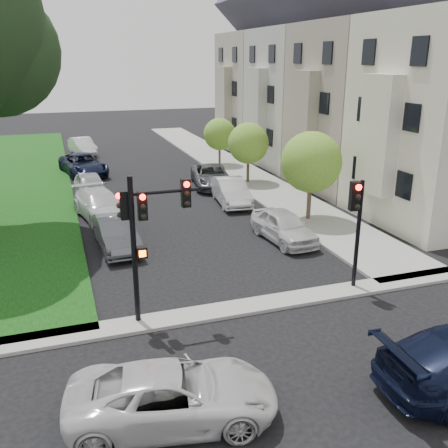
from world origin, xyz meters
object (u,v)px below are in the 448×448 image
object	(u,v)px
small_tree_c	(220,134)
car_parked_1	(231,191)
small_tree_a	(311,162)
traffic_signal_main	(145,223)
traffic_signal_secondary	(356,215)
car_parked_0	(284,226)
car_parked_8	(83,164)
car_parked_7	(91,186)
car_parked_6	(101,205)
car_parked_9	(83,146)
small_tree_b	(248,143)
car_parked_5	(116,233)
car_cross_near	(173,395)
car_parked_2	(211,176)

from	to	relation	value
small_tree_c	car_parked_1	world-z (taller)	small_tree_c
small_tree_a	traffic_signal_main	world-z (taller)	traffic_signal_main
small_tree_c	traffic_signal_secondary	size ratio (longest dim) A/B	0.91
car_parked_0	car_parked_8	world-z (taller)	car_parked_8
traffic_signal_secondary	car_parked_7	world-z (taller)	traffic_signal_secondary
small_tree_a	car_parked_7	bearing A→B (deg)	141.61
car_parked_6	car_parked_7	world-z (taller)	car_parked_7
traffic_signal_main	car_parked_9	size ratio (longest dim) A/B	1.08
small_tree_b	car_parked_6	size ratio (longest dim) A/B	0.81
traffic_signal_secondary	car_parked_5	world-z (taller)	traffic_signal_secondary
car_parked_1	car_parked_8	world-z (taller)	car_parked_8
small_tree_a	car_cross_near	size ratio (longest dim) A/B	0.95
car_parked_0	car_parked_2	xyz separation A→B (m)	(-0.07, 10.75, -0.02)
small_tree_b	traffic_signal_secondary	distance (m)	16.32
traffic_signal_main	car_parked_5	xyz separation A→B (m)	(-0.17, 6.74, -2.56)
car_parked_5	car_parked_9	world-z (taller)	car_parked_9
small_tree_c	car_cross_near	xyz separation A→B (m)	(-9.96, -26.78, -1.76)
small_tree_b	car_parked_0	bearing A→B (deg)	-102.94
small_tree_a	traffic_signal_main	size ratio (longest dim) A/B	0.96
small_tree_a	car_parked_5	size ratio (longest dim) A/B	1.07
small_tree_c	car_parked_9	distance (m)	12.84
small_tree_b	car_parked_6	xyz separation A→B (m)	(-10.00, -4.74, -1.94)
small_tree_c	car_parked_6	xyz separation A→B (m)	(-10.00, -10.72, -1.71)
small_tree_b	traffic_signal_main	size ratio (longest dim) A/B	0.84
car_parked_0	car_parked_1	xyz separation A→B (m)	(-0.22, 6.54, 0.02)
car_parked_2	car_parked_8	world-z (taller)	car_parked_8
small_tree_a	car_parked_6	xyz separation A→B (m)	(-10.00, 3.77, -2.32)
car_parked_0	car_parked_9	size ratio (longest dim) A/B	0.95
car_parked_6	car_parked_0	bearing A→B (deg)	-50.49
car_parked_5	car_parked_7	world-z (taller)	car_parked_7
car_parked_1	car_parked_9	xyz separation A→B (m)	(-7.00, 18.51, -0.00)
small_tree_c	car_parked_6	world-z (taller)	small_tree_c
small_tree_a	car_cross_near	world-z (taller)	small_tree_a
car_parked_5	car_parked_8	size ratio (longest dim) A/B	0.80
small_tree_a	car_parked_1	size ratio (longest dim) A/B	1.04
car_parked_6	car_parked_9	distance (m)	18.96
car_parked_8	small_tree_c	bearing A→B (deg)	-12.12
traffic_signal_secondary	car_parked_0	bearing A→B (deg)	91.61
small_tree_c	traffic_signal_secondary	distance (m)	22.26
traffic_signal_main	car_parked_8	size ratio (longest dim) A/B	0.88
small_tree_b	car_parked_1	size ratio (longest dim) A/B	0.91
car_parked_5	car_parked_9	xyz separation A→B (m)	(0.09, 23.59, 0.02)
car_parked_9	car_parked_5	bearing A→B (deg)	-101.41
small_tree_c	traffic_signal_main	size ratio (longest dim) A/B	0.77
car_cross_near	traffic_signal_secondary	bearing A→B (deg)	-48.23
small_tree_a	car_parked_2	size ratio (longest dim) A/B	0.92
small_tree_c	car_parked_5	size ratio (longest dim) A/B	0.85
small_tree_c	car_parked_9	size ratio (longest dim) A/B	0.83
small_tree_a	car_parked_0	xyz separation A→B (m)	(-2.49, -2.33, -2.33)
car_parked_7	car_parked_8	bearing A→B (deg)	86.80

